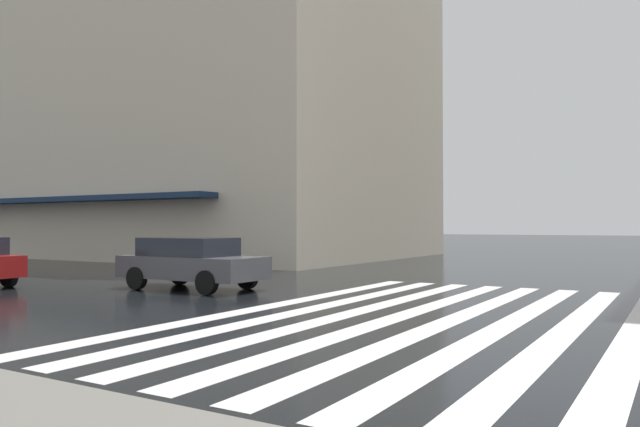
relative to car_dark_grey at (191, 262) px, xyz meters
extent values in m
plane|color=black|center=(-5.50, -9.84, -0.76)|extent=(220.00, 220.00, 0.00)
cube|color=silver|center=(-1.50, -10.91, -0.75)|extent=(13.00, 0.50, 0.01)
cube|color=silver|center=(-1.50, -9.91, -0.75)|extent=(13.00, 0.50, 0.01)
cube|color=silver|center=(-1.50, -8.91, -0.75)|extent=(13.00, 0.50, 0.01)
cube|color=silver|center=(-1.50, -7.91, -0.75)|extent=(13.00, 0.50, 0.01)
cube|color=silver|center=(-1.50, -6.91, -0.75)|extent=(13.00, 0.50, 0.01)
cube|color=silver|center=(-1.50, -5.91, -0.75)|extent=(13.00, 0.50, 0.01)
cube|color=silver|center=(-1.50, -4.91, -0.75)|extent=(13.00, 0.50, 0.01)
cube|color=silver|center=(-1.50, -3.91, -0.75)|extent=(13.00, 0.50, 0.01)
cube|color=beige|center=(15.22, 14.00, 9.19)|extent=(16.45, 25.73, 19.89)
cube|color=#192D4C|center=(6.40, 14.00, 2.24)|extent=(1.20, 18.01, 0.24)
cube|color=#4C4C51|center=(0.00, -0.04, -0.15)|extent=(1.75, 4.10, 0.60)
cube|color=#232833|center=(0.00, 0.11, 0.40)|extent=(1.54, 2.46, 0.50)
cylinder|color=black|center=(0.83, -1.29, -0.45)|extent=(0.20, 0.62, 0.62)
cylinder|color=black|center=(-0.83, -1.29, -0.45)|extent=(0.20, 0.62, 0.62)
cylinder|color=black|center=(0.83, 1.21, -0.45)|extent=(0.20, 0.62, 0.62)
cylinder|color=black|center=(-0.83, 1.21, -0.45)|extent=(0.20, 0.62, 0.62)
cylinder|color=black|center=(-2.17, 4.89, -0.45)|extent=(0.20, 0.62, 0.62)
camera|label=1|loc=(-12.53, -11.63, 0.99)|focal=34.34mm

